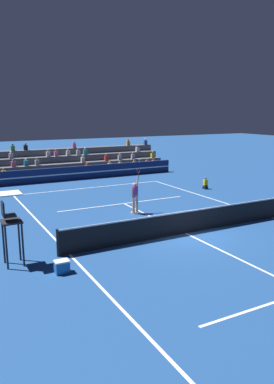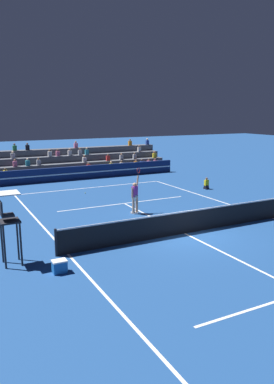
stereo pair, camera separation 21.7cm
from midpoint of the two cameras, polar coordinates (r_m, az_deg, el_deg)
name	(u,v)px [view 1 (the left image)]	position (r m, az deg, el deg)	size (l,w,h in m)	color
ground_plane	(186,233)	(17.32, 7.05, -6.27)	(120.00, 120.00, 0.00)	navy
court_lines	(186,233)	(17.32, 7.05, -6.25)	(11.10, 23.90, 0.01)	white
tennis_net	(186,222)	(17.16, 7.10, -4.54)	(12.00, 0.10, 1.10)	black
sponsor_banner_wall	(74,173)	(30.86, -9.70, 2.85)	(18.00, 0.26, 1.10)	navy
bleacher_stand	(63,165)	(33.81, -11.42, 4.07)	(18.58, 3.80, 2.83)	#4C515B
umpire_chair	(10,219)	(14.04, -19.19, -3.94)	(0.76, 0.84, 2.67)	black
ball_kid_courtside	(205,184)	(27.26, 10.15, 1.15)	(0.30, 0.36, 0.84)	black
tennis_player	(135,196)	(20.22, -0.61, -0.58)	(0.75, 0.48, 2.50)	tan
tennis_ball	(84,193)	(25.63, -8.26, -0.16)	(0.07, 0.07, 0.07)	#C6DB33
equipment_cooler	(62,267)	(13.38, -11.84, -11.07)	(0.50, 0.38, 0.45)	#1E66B2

